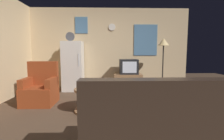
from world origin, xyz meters
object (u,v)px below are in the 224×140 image
fridge (73,66)px  standing_lamp (163,46)px  remote_control (93,90)px  couch (158,128)px  mug_ceramic_white (90,86)px  coffee_table (93,100)px  book_stack (147,89)px  armchair (41,89)px  wine_glass (84,85)px  tv_stand (127,82)px  mug_ceramic_tan (97,88)px  crt_tv (128,67)px

fridge → standing_lamp: bearing=-4.6°
fridge → standing_lamp: size_ratio=1.11×
remote_control → couch: couch is taller
mug_ceramic_white → coffee_table: bearing=-31.7°
standing_lamp → remote_control: bearing=-136.7°
standing_lamp → remote_control: 2.81m
mug_ceramic_white → book_stack: bearing=46.2°
armchair → book_stack: 2.99m
fridge → armchair: bearing=-109.7°
standing_lamp → wine_glass: standing_lamp is taller
tv_stand → mug_ceramic_tan: mug_ceramic_tan is taller
fridge → coffee_table: bearing=-68.0°
mug_ceramic_tan → book_stack: bearing=52.6°
standing_lamp → wine_glass: (-2.13, -1.66, -0.82)m
fridge → mug_ceramic_tan: (0.85, -2.06, -0.25)m
mug_ceramic_tan → crt_tv: bearing=66.6°
standing_lamp → armchair: standing_lamp is taller
mug_ceramic_white → couch: (0.92, -1.48, -0.19)m
couch → wine_glass: bearing=125.6°
standing_lamp → tv_stand: bearing=174.0°
standing_lamp → mug_ceramic_white: bearing=-141.2°
fridge → tv_stand: fridge is taller
standing_lamp → wine_glass: size_ratio=10.60×
standing_lamp → coffee_table: bearing=-140.1°
armchair → couch: armchair is taller
tv_stand → mug_ceramic_white: 1.99m
coffee_table → remote_control: bearing=-82.4°
armchair → book_stack: armchair is taller
remote_control → book_stack: bearing=50.7°
fridge → standing_lamp: (2.72, -0.22, 0.60)m
book_stack → crt_tv: bearing=170.7°
fridge → remote_control: size_ratio=11.80×
standing_lamp → mug_ceramic_white: size_ratio=17.67×
tv_stand → standing_lamp: 1.52m
remote_control → armchair: 1.45m
armchair → fridge: bearing=70.3°
standing_lamp → coffee_table: 2.80m
tv_stand → coffee_table: 1.98m
crt_tv → wine_glass: size_ratio=3.60×
mug_ceramic_tan → armchair: 1.53m
coffee_table → book_stack: coffee_table is taller
fridge → tv_stand: bearing=-3.7°
wine_glass → mug_ceramic_tan: wine_glass is taller
fridge → wine_glass: fridge is taller
mug_ceramic_tan → armchair: size_ratio=0.09×
standing_lamp → couch: (-1.09, -3.10, -1.05)m
book_stack → fridge: bearing=174.9°
fridge → couch: (1.63, -3.32, -0.44)m
mug_ceramic_tan → fridge: bearing=112.5°
wine_glass → armchair: armchair is taller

